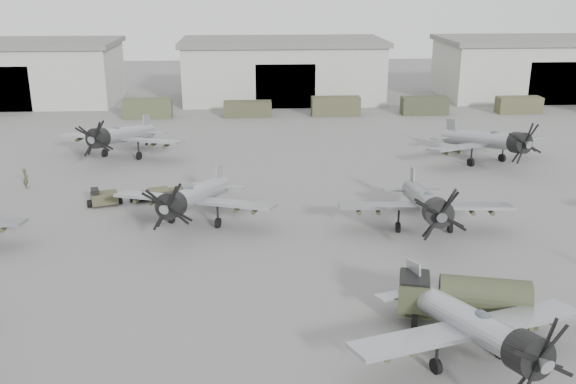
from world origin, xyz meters
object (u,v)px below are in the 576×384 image
aircraft_near_1 (474,326)px  aircraft_mid_1 (193,197)px  aircraft_mid_2 (426,203)px  ground_crew (26,178)px  aircraft_far_0 (119,136)px  fuel_tanker (464,297)px  tug_trailer (125,196)px  aircraft_far_1 (490,141)px

aircraft_near_1 → aircraft_mid_1: 23.36m
aircraft_mid_2 → ground_crew: aircraft_mid_2 is taller
aircraft_mid_1 → aircraft_far_0: bearing=133.0°
fuel_tanker → ground_crew: (-29.83, 24.54, -0.65)m
fuel_tanker → ground_crew: fuel_tanker is taller
aircraft_mid_1 → fuel_tanker: 21.04m
aircraft_near_1 → ground_crew: aircraft_near_1 is taller
aircraft_near_1 → aircraft_far_0: (-22.64, 37.43, 0.17)m
aircraft_mid_2 → ground_crew: bearing=163.0°
aircraft_far_0 → tug_trailer: (2.77, -13.44, -1.74)m
aircraft_far_1 → ground_crew: 42.20m
aircraft_near_1 → aircraft_mid_1: (-14.06, 18.66, 0.05)m
aircraft_far_1 → aircraft_near_1: bearing=-132.5°
fuel_tanker → tug_trailer: 28.92m
aircraft_near_1 → aircraft_far_1: bearing=51.9°
aircraft_mid_1 → aircraft_mid_2: bearing=10.0°
fuel_tanker → aircraft_far_1: bearing=82.0°
aircraft_near_1 → aircraft_far_1: (12.95, 33.07, 0.19)m
aircraft_near_1 → ground_crew: 40.57m
aircraft_mid_1 → aircraft_far_0: 20.64m
aircraft_far_1 → tug_trailer: size_ratio=1.69×
aircraft_mid_1 → aircraft_far_0: aircraft_far_0 is taller
aircraft_mid_2 → aircraft_far_0: bearing=143.8°
aircraft_mid_2 → fuel_tanker: (-1.36, -12.40, -0.70)m
aircraft_near_1 → ground_crew: size_ratio=6.74×
aircraft_far_1 → fuel_tanker: aircraft_far_1 is taller
fuel_tanker → aircraft_near_1: bearing=-88.2°
fuel_tanker → ground_crew: bearing=155.0°
aircraft_near_1 → aircraft_far_1: 35.51m
aircraft_mid_1 → aircraft_far_0: size_ratio=0.95×
aircraft_mid_2 → aircraft_mid_1: bearing=175.8°
aircraft_mid_1 → aircraft_mid_2: 16.46m
aircraft_near_1 → tug_trailer: size_ratio=1.57×
aircraft_mid_2 → aircraft_far_1: bearing=61.7°
aircraft_far_0 → fuel_tanker: bearing=-35.6°
aircraft_mid_1 → aircraft_far_0: (-8.58, 18.77, 0.12)m
aircraft_mid_1 → fuel_tanker: bearing=-26.4°
aircraft_mid_1 → tug_trailer: (-5.81, 5.33, -1.62)m
aircraft_near_1 → aircraft_mid_2: size_ratio=0.96×
aircraft_near_1 → aircraft_mid_2: (2.23, 16.25, 0.09)m
aircraft_far_0 → aircraft_far_1: bearing=12.4°
aircraft_near_1 → ground_crew: bearing=118.9°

